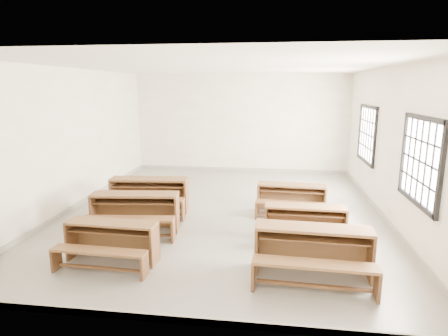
# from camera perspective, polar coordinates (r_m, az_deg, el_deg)

# --- Properties ---
(room) EXTENTS (8.50, 8.50, 3.20)m
(room) POSITION_cam_1_polar(r_m,az_deg,el_deg) (8.20, 0.63, 7.81)
(room) COLOR gray
(room) RESTS_ON ground
(desk_set_0) EXTENTS (1.51, 0.83, 0.66)m
(desk_set_0) POSITION_cam_1_polar(r_m,az_deg,el_deg) (6.36, -16.85, -10.35)
(desk_set_0) COLOR brown
(desk_set_0) RESTS_ON ground
(desk_set_1) EXTENTS (1.76, 1.05, 0.76)m
(desk_set_1) POSITION_cam_1_polar(r_m,az_deg,el_deg) (7.52, -13.47, -6.20)
(desk_set_1) COLOR brown
(desk_set_1) RESTS_ON ground
(desk_set_2) EXTENTS (1.79, 1.03, 0.77)m
(desk_set_2) POSITION_cam_1_polar(r_m,az_deg,el_deg) (8.59, -11.37, -3.70)
(desk_set_2) COLOR brown
(desk_set_2) RESTS_ON ground
(desk_set_3) EXTENTS (1.74, 0.96, 0.76)m
(desk_set_3) POSITION_cam_1_polar(r_m,az_deg,el_deg) (5.78, 13.39, -11.87)
(desk_set_3) COLOR brown
(desk_set_3) RESTS_ON ground
(desk_set_4) EXTENTS (1.48, 0.79, 0.66)m
(desk_set_4) POSITION_cam_1_polar(r_m,az_deg,el_deg) (7.05, 12.26, -7.89)
(desk_set_4) COLOR brown
(desk_set_4) RESTS_ON ground
(desk_set_5) EXTENTS (1.54, 0.87, 0.67)m
(desk_set_5) POSITION_cam_1_polar(r_m,az_deg,el_deg) (8.45, 10.21, -4.35)
(desk_set_5) COLOR brown
(desk_set_5) RESTS_ON ground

